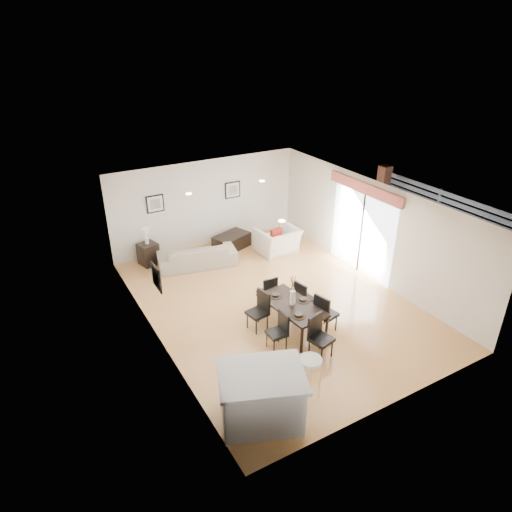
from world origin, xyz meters
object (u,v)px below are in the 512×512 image
sofa (197,255)px  dining_chair_enear (324,312)px  coffee_table (232,241)px  bar_stool (310,365)px  dining_chair_head (318,334)px  dining_chair_wfar (260,308)px  side_table (148,254)px  dining_table (292,307)px  dining_chair_wnear (280,329)px  dining_chair_foot (268,291)px  armchair (277,241)px  dining_chair_efar (303,297)px  kitchen_island (261,397)px

sofa → dining_chair_enear: bearing=117.7°
coffee_table → bar_stool: bearing=-124.8°
coffee_table → dining_chair_head: bearing=-118.2°
dining_chair_wfar → side_table: dining_chair_wfar is taller
dining_table → dining_chair_wnear: bearing=-150.5°
dining_chair_head → coffee_table: size_ratio=0.86×
dining_chair_foot → armchair: bearing=-126.0°
armchair → dining_table: size_ratio=0.69×
dining_table → dining_chair_foot: 1.03m
sofa → armchair: size_ratio=1.87×
dining_chair_efar → coffee_table: size_ratio=0.78×
dining_chair_wfar → dining_chair_efar: dining_chair_wfar is taller
side_table → dining_chair_head: bearing=-72.8°
armchair → coffee_table: bearing=-44.7°
coffee_table → kitchen_island: bearing=-132.8°
dining_chair_efar → sofa: bearing=9.6°
dining_chair_enear → dining_chair_foot: (-0.58, 1.45, -0.05)m
sofa → dining_table: bearing=111.3°
dining_chair_foot → bar_stool: bar_stool is taller
sofa → side_table: (-1.19, 0.79, 0.00)m
dining_chair_efar → bar_stool: bearing=138.3°
dining_chair_foot → coffee_table: bearing=-102.4°
dining_chair_wfar → kitchen_island: 2.75m
dining_chair_enear → kitchen_island: kitchen_island is taller
armchair → side_table: bearing=-21.4°
dining_chair_wfar → bar_stool: (-0.35, -2.39, 0.27)m
sofa → dining_chair_foot: 3.00m
dining_chair_wnear → dining_chair_wfar: 0.84m
sofa → dining_chair_enear: 4.54m
dining_table → dining_chair_enear: (0.58, -0.43, -0.08)m
coffee_table → side_table: size_ratio=1.71×
armchair → coffee_table: size_ratio=1.07×
coffee_table → side_table: bearing=154.6°
dining_chair_efar → coffee_table: (0.19, 4.10, -0.26)m
dining_table → dining_chair_wfar: bearing=138.0°
sofa → dining_chair_efar: (1.20, -3.55, 0.16)m
dining_table → dining_chair_efar: dining_chair_efar is taller
kitchen_island → side_table: bearing=110.4°
armchair → dining_chair_foot: size_ratio=1.37×
dining_chair_enear → kitchen_island: 2.95m
dining_chair_enear → kitchen_island: bearing=109.2°
sofa → kitchen_island: size_ratio=1.25×
sofa → dining_chair_efar: 3.75m
dining_table → dining_chair_efar: size_ratio=1.99×
sofa → side_table: bearing=-21.4°
dining_chair_efar → bar_stool: size_ratio=0.94×
dining_chair_efar → armchair: bearing=-31.0°
dining_chair_foot → kitchen_island: size_ratio=0.49×
sofa → dining_chair_wnear: 4.36m
dining_chair_wnear → dining_table: bearing=125.9°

